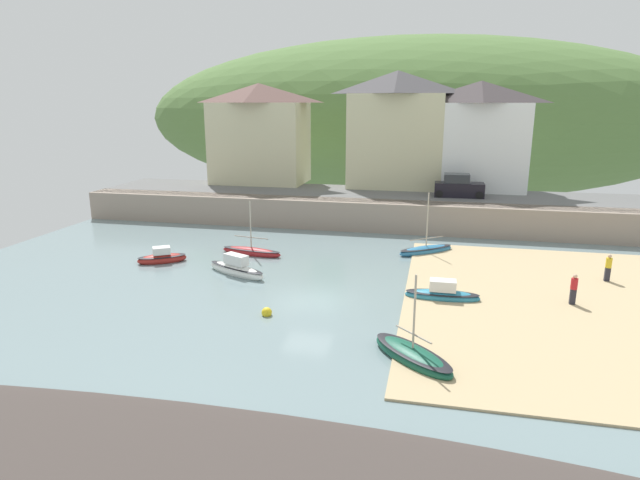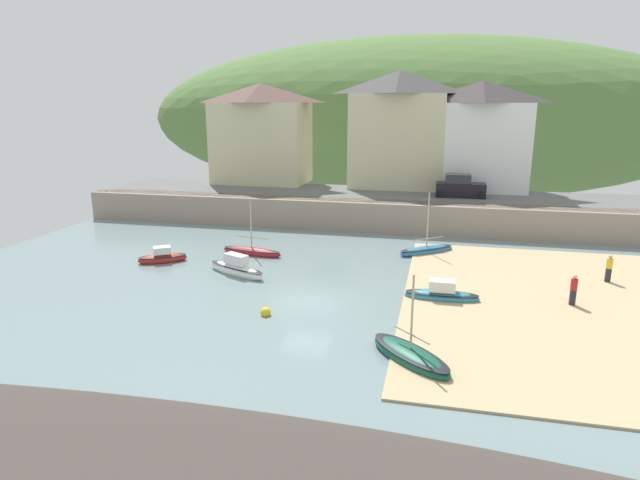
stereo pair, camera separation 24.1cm
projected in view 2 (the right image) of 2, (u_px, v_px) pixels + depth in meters
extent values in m
cube|color=gray|center=(307.00, 301.00, 28.46)|extent=(48.00, 40.00, 0.06)
cube|color=tan|center=(582.00, 308.00, 27.31)|extent=(18.00, 22.00, 0.10)
cube|color=gray|center=(357.00, 215.00, 44.20)|extent=(48.00, 2.40, 2.40)
cube|color=#606060|center=(364.00, 194.00, 47.41)|extent=(48.00, 9.00, 0.10)
ellipsoid|color=#55793D|center=(418.00, 118.00, 77.98)|extent=(80.00, 44.00, 22.67)
cube|color=beige|center=(262.00, 143.00, 53.03)|extent=(8.93, 5.94, 7.80)
pyramid|color=brown|center=(260.00, 93.00, 51.83)|extent=(9.23, 6.24, 1.82)
cube|color=beige|center=(397.00, 141.00, 50.05)|extent=(8.60, 5.32, 8.60)
pyramid|color=#4D4A4D|center=(400.00, 82.00, 48.72)|extent=(8.90, 5.62, 2.05)
cube|color=white|center=(479.00, 147.00, 48.56)|extent=(8.52, 5.26, 7.78)
pyramid|color=#433C3D|center=(483.00, 92.00, 47.35)|extent=(8.82, 5.56, 1.91)
ellipsoid|color=#15523D|center=(410.00, 357.00, 21.72)|extent=(4.05, 4.02, 0.76)
ellipsoid|color=black|center=(410.00, 352.00, 21.67)|extent=(3.97, 3.94, 0.12)
cylinder|color=#B2A893|center=(412.00, 312.00, 21.24)|extent=(0.09, 0.09, 3.11)
cylinder|color=gray|center=(411.00, 335.00, 21.48)|extent=(1.52, 1.50, 0.07)
ellipsoid|color=teal|center=(426.00, 251.00, 37.24)|extent=(4.06, 3.47, 0.69)
ellipsoid|color=black|center=(427.00, 248.00, 37.20)|extent=(3.98, 3.40, 0.12)
cylinder|color=#B2A893|center=(428.00, 220.00, 36.69)|extent=(0.09, 0.09, 3.74)
cylinder|color=gray|center=(427.00, 239.00, 37.03)|extent=(2.22, 1.73, 0.07)
ellipsoid|color=teal|center=(442.00, 297.00, 28.48)|extent=(3.94, 1.16, 0.68)
ellipsoid|color=black|center=(442.00, 293.00, 28.43)|extent=(3.87, 1.13, 0.12)
cube|color=silver|center=(442.00, 285.00, 28.32)|extent=(1.38, 0.81, 0.58)
ellipsoid|color=maroon|center=(252.00, 252.00, 36.99)|extent=(4.57, 1.64, 0.67)
ellipsoid|color=black|center=(252.00, 249.00, 36.95)|extent=(4.48, 1.61, 0.12)
cylinder|color=#B2A893|center=(251.00, 224.00, 36.50)|extent=(0.09, 0.09, 3.24)
cylinder|color=gray|center=(251.00, 237.00, 36.73)|extent=(2.56, 0.50, 0.07)
ellipsoid|color=#A2251F|center=(163.00, 259.00, 35.29)|extent=(3.25, 2.62, 0.74)
ellipsoid|color=black|center=(162.00, 256.00, 35.24)|extent=(3.18, 2.57, 0.12)
cube|color=silver|center=(162.00, 250.00, 35.14)|extent=(1.35, 1.25, 0.46)
ellipsoid|color=white|center=(236.00, 271.00, 32.73)|extent=(4.46, 2.77, 0.84)
ellipsoid|color=black|center=(236.00, 267.00, 32.67)|extent=(4.37, 2.72, 0.12)
cube|color=silver|center=(236.00, 259.00, 32.55)|extent=(1.70, 1.27, 0.62)
cube|color=black|center=(460.00, 190.00, 45.46)|extent=(4.12, 1.75, 1.20)
cube|color=#282D33|center=(458.00, 179.00, 45.28)|extent=(2.12, 1.53, 0.80)
cylinder|color=black|center=(480.00, 192.00, 45.93)|extent=(0.64, 0.22, 0.64)
cylinder|color=black|center=(481.00, 195.00, 44.42)|extent=(0.64, 0.22, 0.64)
cylinder|color=black|center=(440.00, 191.00, 46.64)|extent=(0.64, 0.22, 0.64)
cylinder|color=black|center=(440.00, 194.00, 45.13)|extent=(0.64, 0.22, 0.64)
cube|color=#282833|center=(573.00, 297.00, 27.49)|extent=(0.28, 0.20, 0.82)
cylinder|color=red|center=(574.00, 284.00, 27.31)|extent=(0.34, 0.34, 0.58)
sphere|color=#D1A889|center=(575.00, 277.00, 27.21)|extent=(0.22, 0.22, 0.22)
cube|color=#282833|center=(608.00, 275.00, 31.03)|extent=(0.28, 0.20, 0.82)
cylinder|color=gold|center=(610.00, 263.00, 30.85)|extent=(0.34, 0.34, 0.58)
sphere|color=#D1A889|center=(611.00, 257.00, 30.75)|extent=(0.22, 0.22, 0.22)
sphere|color=yellow|center=(266.00, 312.00, 26.44)|extent=(0.52, 0.52, 0.52)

